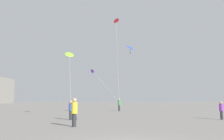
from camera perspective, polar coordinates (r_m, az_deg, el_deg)
person_in_blue at (r=20.69m, az=-10.04°, el=-9.42°), size 0.36×0.36×1.65m
person_in_green at (r=35.35m, az=1.76°, el=-8.33°), size 0.40×0.40×1.86m
person_in_purple at (r=22.83m, az=25.15°, el=-8.72°), size 0.35×0.35×1.59m
person_in_yellow at (r=15.59m, az=-9.18°, el=-9.85°), size 0.40×0.40×1.84m
kite_crimson_diamond at (r=41.79m, az=1.02°, el=11.80°), size 1.33×4.97×14.58m
kite_cobalt_diamond at (r=27.65m, az=4.48°, el=5.41°), size 1.76×9.38×6.91m
kite_violet_diamond at (r=40.03m, az=-4.67°, el=-0.42°), size 4.74×4.96×5.59m
kite_lime_diamond at (r=26.57m, az=-10.35°, el=3.75°), size 1.68×5.95×5.86m
handbag_beside_flyer at (r=20.79m, az=-9.07°, el=-11.59°), size 0.29×0.35×0.24m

